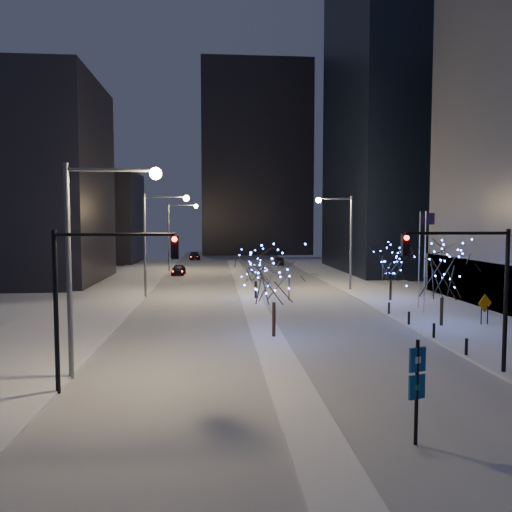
{
  "coord_description": "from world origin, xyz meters",
  "views": [
    {
      "loc": [
        -3.3,
        -21.44,
        7.36
      ],
      "look_at": [
        -0.51,
        12.21,
        5.0
      ],
      "focal_mm": 35.0,
      "sensor_mm": 36.0,
      "label": 1
    }
  ],
  "objects": [
    {
      "name": "ground",
      "position": [
        0.0,
        0.0,
        0.0
      ],
      "size": [
        160.0,
        160.0,
        0.0
      ],
      "primitive_type": "plane",
      "color": "white",
      "rests_on": "ground"
    },
    {
      "name": "road",
      "position": [
        0.0,
        35.0,
        0.01
      ],
      "size": [
        20.0,
        130.0,
        0.02
      ],
      "primitive_type": "cube",
      "color": "#A8ADB6",
      "rests_on": "ground"
    },
    {
      "name": "median",
      "position": [
        0.0,
        30.0,
        0.07
      ],
      "size": [
        2.0,
        80.0,
        0.15
      ],
      "primitive_type": "cube",
      "color": "silver",
      "rests_on": "ground"
    },
    {
      "name": "east_sidewalk",
      "position": [
        15.0,
        20.0,
        0.07
      ],
      "size": [
        10.0,
        90.0,
        0.15
      ],
      "primitive_type": "cube",
      "color": "silver",
      "rests_on": "ground"
    },
    {
      "name": "west_sidewalk",
      "position": [
        -14.0,
        20.0,
        0.07
      ],
      "size": [
        8.0,
        90.0,
        0.15
      ],
      "primitive_type": "cube",
      "color": "silver",
      "rests_on": "ground"
    },
    {
      "name": "filler_west_near",
      "position": [
        -28.0,
        40.0,
        12.0
      ],
      "size": [
        22.0,
        18.0,
        24.0
      ],
      "primitive_type": "cube",
      "color": "black",
      "rests_on": "ground"
    },
    {
      "name": "filler_west_far",
      "position": [
        -26.0,
        70.0,
        8.0
      ],
      "size": [
        18.0,
        16.0,
        16.0
      ],
      "primitive_type": "cube",
      "color": "black",
      "rests_on": "ground"
    },
    {
      "name": "horizon_block",
      "position": [
        6.0,
        92.0,
        21.0
      ],
      "size": [
        24.0,
        14.0,
        42.0
      ],
      "primitive_type": "cube",
      "color": "black",
      "rests_on": "ground"
    },
    {
      "name": "street_lamp_w_near",
      "position": [
        -8.94,
        2.0,
        6.5
      ],
      "size": [
        4.4,
        0.56,
        10.0
      ],
      "color": "#595E66",
      "rests_on": "ground"
    },
    {
      "name": "street_lamp_w_mid",
      "position": [
        -8.94,
        27.0,
        6.5
      ],
      "size": [
        4.4,
        0.56,
        10.0
      ],
      "color": "#595E66",
      "rests_on": "ground"
    },
    {
      "name": "street_lamp_w_far",
      "position": [
        -8.94,
        52.0,
        6.5
      ],
      "size": [
        4.4,
        0.56,
        10.0
      ],
      "color": "#595E66",
      "rests_on": "ground"
    },
    {
      "name": "street_lamp_east",
      "position": [
        10.08,
        30.0,
        6.45
      ],
      "size": [
        3.9,
        0.56,
        10.0
      ],
      "color": "#595E66",
      "rests_on": "ground"
    },
    {
      "name": "traffic_signal_west",
      "position": [
        -8.44,
        -0.0,
        4.76
      ],
      "size": [
        5.26,
        0.43,
        7.0
      ],
      "color": "black",
      "rests_on": "ground"
    },
    {
      "name": "traffic_signal_east",
      "position": [
        8.94,
        1.0,
        4.76
      ],
      "size": [
        5.26,
        0.43,
        7.0
      ],
      "color": "black",
      "rests_on": "ground"
    },
    {
      "name": "flagpoles",
      "position": [
        13.37,
        17.25,
        4.8
      ],
      "size": [
        1.35,
        2.6,
        8.0
      ],
      "color": "silver",
      "rests_on": "east_sidewalk"
    },
    {
      "name": "bollards",
      "position": [
        10.2,
        10.0,
        0.6
      ],
      "size": [
        0.16,
        12.16,
        0.9
      ],
      "color": "black",
      "rests_on": "east_sidewalk"
    },
    {
      "name": "car_near",
      "position": [
        -8.27,
        47.17,
        0.72
      ],
      "size": [
        1.86,
        4.31,
        1.45
      ],
      "primitive_type": "imported",
      "rotation": [
        0.0,
        0.0,
        -0.04
      ],
      "color": "black",
      "rests_on": "ground"
    },
    {
      "name": "car_mid",
      "position": [
        7.39,
        61.28,
        0.65
      ],
      "size": [
        1.44,
        3.95,
        1.29
      ],
      "primitive_type": "imported",
      "rotation": [
        0.0,
        0.0,
        3.12
      ],
      "color": "black",
      "rests_on": "ground"
    },
    {
      "name": "car_far",
      "position": [
        -7.18,
        74.45,
        0.71
      ],
      "size": [
        2.41,
        5.04,
        1.42
      ],
      "primitive_type": "imported",
      "rotation": [
        0.0,
        0.0,
        0.09
      ],
      "color": "black",
      "rests_on": "ground"
    },
    {
      "name": "holiday_tree_median_near",
      "position": [
        0.36,
        9.19,
        3.89
      ],
      "size": [
        4.75,
        4.75,
        5.64
      ],
      "color": "black",
      "rests_on": "median"
    },
    {
      "name": "holiday_tree_median_far",
      "position": [
        0.5,
        24.77,
        3.07
      ],
      "size": [
        4.55,
        4.55,
        4.49
      ],
      "color": "black",
      "rests_on": "median"
    },
    {
      "name": "holiday_tree_plaza_near",
      "position": [
        12.34,
        11.53,
        3.88
      ],
      "size": [
        5.55,
        5.55,
        5.89
      ],
      "color": "black",
      "rests_on": "east_sidewalk"
    },
    {
      "name": "holiday_tree_plaza_far",
      "position": [
        12.73,
        22.68,
        3.46
      ],
      "size": [
        4.89,
        4.89,
        5.1
      ],
      "color": "black",
      "rests_on": "east_sidewalk"
    },
    {
      "name": "wayfinding_sign",
      "position": [
        3.25,
        -6.0,
        2.16
      ],
      "size": [
        0.62,
        0.27,
        3.52
      ],
      "rotation": [
        0.0,
        0.0,
        0.31
      ],
      "color": "black",
      "rests_on": "ground"
    },
    {
      "name": "construction_sign",
      "position": [
        15.5,
        11.63,
        1.44
      ],
      "size": [
        1.23,
        0.51,
        2.14
      ],
      "rotation": [
        0.0,
        0.0,
        0.36
      ],
      "color": "black",
      "rests_on": "east_sidewalk"
    }
  ]
}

